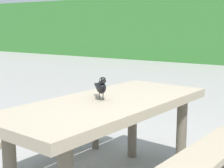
{
  "coord_description": "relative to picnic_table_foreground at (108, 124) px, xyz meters",
  "views": [
    {
      "loc": [
        1.02,
        -1.92,
        1.3
      ],
      "look_at": [
        -0.41,
        0.24,
        0.84
      ],
      "focal_mm": 53.56,
      "sensor_mm": 36.0,
      "label": 1
    }
  ],
  "objects": [
    {
      "name": "picnic_table_foreground",
      "position": [
        0.0,
        0.0,
        0.0
      ],
      "size": [
        1.83,
        1.86,
        0.74
      ],
      "color": "gray",
      "rests_on": "ground"
    },
    {
      "name": "bird_grackle",
      "position": [
        -0.04,
        -0.03,
        0.29
      ],
      "size": [
        0.23,
        0.21,
        0.18
      ],
      "color": "black",
      "rests_on": "picnic_table_foreground"
    }
  ]
}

